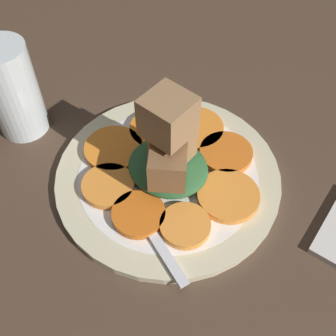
{
  "coord_description": "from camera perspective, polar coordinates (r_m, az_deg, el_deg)",
  "views": [
    {
      "loc": [
        17.8,
        -25.02,
        43.37
      ],
      "look_at": [
        0.0,
        0.0,
        4.1
      ],
      "focal_mm": 45.0,
      "sensor_mm": 36.0,
      "label": 1
    }
  ],
  "objects": [
    {
      "name": "table_slab",
      "position": [
        0.52,
        0.0,
        -2.09
      ],
      "size": [
        120.0,
        120.0,
        2.0
      ],
      "primitive_type": "cube",
      "color": "#4C3828",
      "rests_on": "ground"
    },
    {
      "name": "carrot_slice_7",
      "position": [
        0.47,
        -4.01,
        -6.24
      ],
      "size": [
        6.01,
        6.01,
        0.87
      ],
      "primitive_type": "cylinder",
      "color": "orange",
      "rests_on": "plate"
    },
    {
      "name": "plate",
      "position": [
        0.51,
        0.0,
        -1.09
      ],
      "size": [
        27.12,
        27.12,
        1.05
      ],
      "color": "beige",
      "rests_on": "table_slab"
    },
    {
      "name": "water_glass",
      "position": [
        0.56,
        -20.32,
        9.84
      ],
      "size": [
        6.43,
        6.43,
        12.63
      ],
      "color": "silver",
      "rests_on": "table_slab"
    },
    {
      "name": "carrot_slice_0",
      "position": [
        0.46,
        2.33,
        -7.78
      ],
      "size": [
        5.61,
        5.61,
        0.87
      ],
      "primitive_type": "cylinder",
      "color": "orange",
      "rests_on": "plate"
    },
    {
      "name": "carrot_slice_2",
      "position": [
        0.53,
        7.85,
        2.04
      ],
      "size": [
        6.57,
        6.57,
        0.87
      ],
      "primitive_type": "cylinder",
      "color": "orange",
      "rests_on": "plate"
    },
    {
      "name": "carrot_slice_5",
      "position": [
        0.53,
        -7.37,
        2.57
      ],
      "size": [
        7.29,
        7.29,
        0.87
      ],
      "primitive_type": "cylinder",
      "color": "orange",
      "rests_on": "plate"
    },
    {
      "name": "carrot_slice_4",
      "position": [
        0.55,
        -1.44,
        5.22
      ],
      "size": [
        7.2,
        7.2,
        0.87
      ],
      "primitive_type": "cylinder",
      "color": "orange",
      "rests_on": "plate"
    },
    {
      "name": "center_pile",
      "position": [
        0.47,
        0.15,
        2.48
      ],
      "size": [
        9.75,
        9.27,
        11.93
      ],
      "color": "#2D6033",
      "rests_on": "plate"
    },
    {
      "name": "fork",
      "position": [
        0.47,
        -3.77,
        -6.39
      ],
      "size": [
        17.14,
        8.96,
        0.4
      ],
      "rotation": [
        0.0,
        0.0,
        -0.42
      ],
      "color": "silver",
      "rests_on": "plate"
    },
    {
      "name": "carrot_slice_6",
      "position": [
        0.49,
        -8.12,
        -2.4
      ],
      "size": [
        6.17,
        6.17,
        0.87
      ],
      "primitive_type": "cylinder",
      "color": "orange",
      "rests_on": "plate"
    },
    {
      "name": "carrot_slice_1",
      "position": [
        0.49,
        8.16,
        -3.74
      ],
      "size": [
        7.18,
        7.18,
        0.87
      ],
      "primitive_type": "cylinder",
      "color": "orange",
      "rests_on": "plate"
    },
    {
      "name": "carrot_slice_3",
      "position": [
        0.55,
        3.76,
        5.36
      ],
      "size": [
        7.26,
        7.26,
        0.87
      ],
      "primitive_type": "cylinder",
      "color": "orange",
      "rests_on": "plate"
    }
  ]
}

